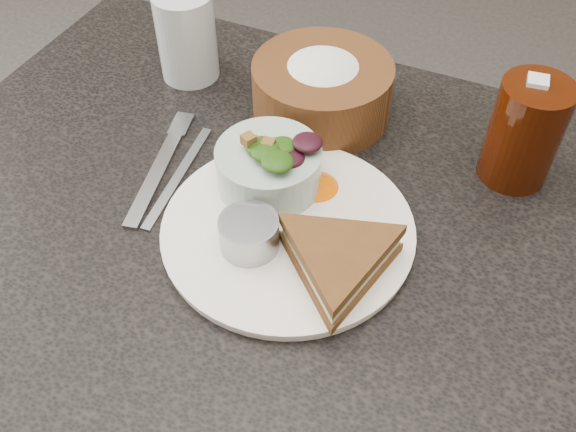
{
  "coord_description": "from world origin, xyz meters",
  "views": [
    {
      "loc": [
        0.19,
        -0.45,
        1.3
      ],
      "look_at": [
        -0.01,
        -0.02,
        0.78
      ],
      "focal_mm": 40.0,
      "sensor_mm": 36.0,
      "label": 1
    }
  ],
  "objects_px": {
    "dinner_plate": "(288,230)",
    "sandwich": "(338,260)",
    "dining_table": "(297,380)",
    "bread_basket": "(322,82)",
    "salad_bowl": "(269,161)",
    "dressing_ramekin": "(249,234)",
    "cola_glass": "(526,128)",
    "water_glass": "(187,36)"
  },
  "relations": [
    {
      "from": "bread_basket",
      "to": "water_glass",
      "type": "xyz_separation_m",
      "value": [
        -0.21,
        0.01,
        0.01
      ]
    },
    {
      "from": "dinner_plate",
      "to": "water_glass",
      "type": "height_order",
      "value": "water_glass"
    },
    {
      "from": "dressing_ramekin",
      "to": "bread_basket",
      "type": "xyz_separation_m",
      "value": [
        -0.02,
        0.26,
        0.02
      ]
    },
    {
      "from": "dressing_ramekin",
      "to": "dining_table",
      "type": "bearing_deg",
      "value": 62.3
    },
    {
      "from": "dressing_ramekin",
      "to": "water_glass",
      "type": "xyz_separation_m",
      "value": [
        -0.23,
        0.26,
        0.03
      ]
    },
    {
      "from": "dining_table",
      "to": "bread_basket",
      "type": "distance_m",
      "value": 0.47
    },
    {
      "from": "bread_basket",
      "to": "dining_table",
      "type": "bearing_deg",
      "value": -74.64
    },
    {
      "from": "bread_basket",
      "to": "cola_glass",
      "type": "height_order",
      "value": "cola_glass"
    },
    {
      "from": "cola_glass",
      "to": "water_glass",
      "type": "distance_m",
      "value": 0.47
    },
    {
      "from": "dinner_plate",
      "to": "salad_bowl",
      "type": "xyz_separation_m",
      "value": [
        -0.05,
        0.05,
        0.04
      ]
    },
    {
      "from": "sandwich",
      "to": "water_glass",
      "type": "xyz_separation_m",
      "value": [
        -0.33,
        0.26,
        0.03
      ]
    },
    {
      "from": "dining_table",
      "to": "salad_bowl",
      "type": "height_order",
      "value": "salad_bowl"
    },
    {
      "from": "dressing_ramekin",
      "to": "bread_basket",
      "type": "relative_size",
      "value": 0.35
    },
    {
      "from": "salad_bowl",
      "to": "cola_glass",
      "type": "relative_size",
      "value": 0.87
    },
    {
      "from": "dressing_ramekin",
      "to": "cola_glass",
      "type": "xyz_separation_m",
      "value": [
        0.24,
        0.25,
        0.04
      ]
    },
    {
      "from": "dinner_plate",
      "to": "sandwich",
      "type": "bearing_deg",
      "value": -27.02
    },
    {
      "from": "dining_table",
      "to": "salad_bowl",
      "type": "distance_m",
      "value": 0.43
    },
    {
      "from": "dressing_ramekin",
      "to": "bread_basket",
      "type": "distance_m",
      "value": 0.26
    },
    {
      "from": "dinner_plate",
      "to": "salad_bowl",
      "type": "relative_size",
      "value": 2.28
    },
    {
      "from": "sandwich",
      "to": "salad_bowl",
      "type": "height_order",
      "value": "salad_bowl"
    },
    {
      "from": "dining_table",
      "to": "water_glass",
      "type": "xyz_separation_m",
      "value": [
        -0.26,
        0.2,
        0.44
      ]
    },
    {
      "from": "cola_glass",
      "to": "salad_bowl",
      "type": "bearing_deg",
      "value": -149.99
    },
    {
      "from": "dinner_plate",
      "to": "bread_basket",
      "type": "xyz_separation_m",
      "value": [
        -0.05,
        0.22,
        0.05
      ]
    },
    {
      "from": "dinner_plate",
      "to": "sandwich",
      "type": "xyz_separation_m",
      "value": [
        0.07,
        -0.04,
        0.03
      ]
    },
    {
      "from": "sandwich",
      "to": "dressing_ramekin",
      "type": "relative_size",
      "value": 2.41
    },
    {
      "from": "dining_table",
      "to": "sandwich",
      "type": "distance_m",
      "value": 0.42
    },
    {
      "from": "salad_bowl",
      "to": "cola_glass",
      "type": "distance_m",
      "value": 0.3
    },
    {
      "from": "sandwich",
      "to": "water_glass",
      "type": "bearing_deg",
      "value": -175.21
    },
    {
      "from": "dinner_plate",
      "to": "dining_table",
      "type": "bearing_deg",
      "value": 74.36
    },
    {
      "from": "dining_table",
      "to": "dinner_plate",
      "type": "bearing_deg",
      "value": -105.64
    },
    {
      "from": "salad_bowl",
      "to": "dressing_ramekin",
      "type": "relative_size",
      "value": 1.9
    },
    {
      "from": "salad_bowl",
      "to": "bread_basket",
      "type": "bearing_deg",
      "value": 89.7
    },
    {
      "from": "water_glass",
      "to": "bread_basket",
      "type": "bearing_deg",
      "value": -2.02
    },
    {
      "from": "dining_table",
      "to": "sandwich",
      "type": "bearing_deg",
      "value": -40.72
    },
    {
      "from": "sandwich",
      "to": "bread_basket",
      "type": "height_order",
      "value": "bread_basket"
    },
    {
      "from": "dining_table",
      "to": "bread_basket",
      "type": "bearing_deg",
      "value": 105.36
    },
    {
      "from": "dining_table",
      "to": "salad_bowl",
      "type": "bearing_deg",
      "value": 148.77
    },
    {
      "from": "sandwich",
      "to": "bread_basket",
      "type": "xyz_separation_m",
      "value": [
        -0.12,
        0.25,
        0.02
      ]
    },
    {
      "from": "dining_table",
      "to": "dinner_plate",
      "type": "distance_m",
      "value": 0.38
    },
    {
      "from": "dining_table",
      "to": "dinner_plate",
      "type": "xyz_separation_m",
      "value": [
        -0.01,
        -0.02,
        0.38
      ]
    },
    {
      "from": "dinner_plate",
      "to": "salad_bowl",
      "type": "height_order",
      "value": "salad_bowl"
    },
    {
      "from": "bread_basket",
      "to": "salad_bowl",
      "type": "bearing_deg",
      "value": -90.3
    }
  ]
}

